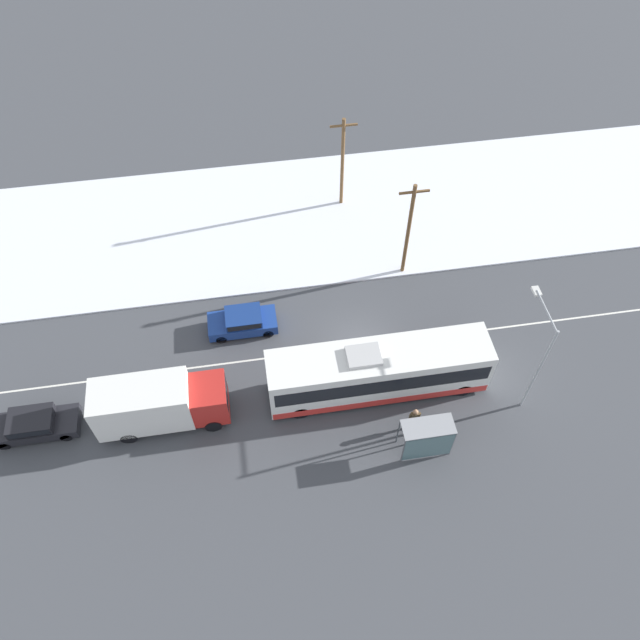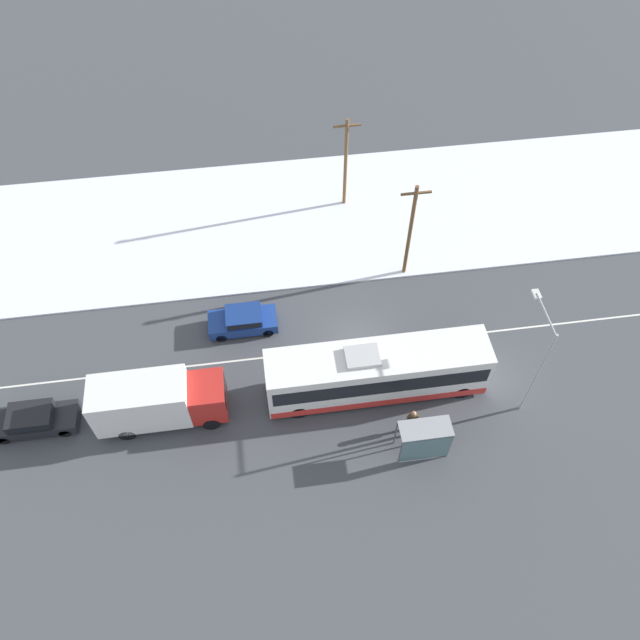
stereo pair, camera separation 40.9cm
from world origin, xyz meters
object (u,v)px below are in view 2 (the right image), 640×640
object	(u,v)px
utility_pole_snowlot	(346,162)
city_bus	(377,372)
streetlamp	(538,353)
utility_pole_roadside	(410,231)
bus_shelter	(425,440)
parked_car_near_truck	(34,419)
sedan_car	(243,320)
pedestrian_at_stop	(412,419)
box_truck	(156,401)

from	to	relation	value
utility_pole_snowlot	city_bus	bearing A→B (deg)	-92.74
streetlamp	utility_pole_roadside	bearing A→B (deg)	112.63
utility_pole_roadside	utility_pole_snowlot	world-z (taller)	utility_pole_roadside
bus_shelter	utility_pole_snowlot	size ratio (longest dim) A/B	0.38
parked_car_near_truck	streetlamp	size ratio (longest dim) A/B	0.65
sedan_car	pedestrian_at_stop	distance (m)	11.73
city_bus	utility_pole_snowlot	world-z (taller)	utility_pole_snowlot
city_bus	pedestrian_at_stop	world-z (taller)	city_bus
city_bus	bus_shelter	xyz separation A→B (m)	(1.67, -4.28, -0.08)
box_truck	pedestrian_at_stop	bearing A→B (deg)	-10.77
utility_pole_roadside	utility_pole_snowlot	size ratio (longest dim) A/B	1.03
pedestrian_at_stop	streetlamp	distance (m)	7.25
parked_car_near_truck	bus_shelter	distance (m)	20.81
pedestrian_at_stop	utility_pole_snowlot	bearing A→B (deg)	92.17
sedan_car	pedestrian_at_stop	xyz separation A→B (m)	(8.51, -8.08, 0.31)
pedestrian_at_stop	bus_shelter	bearing A→B (deg)	-81.41
parked_car_near_truck	streetlamp	distance (m)	26.72
box_truck	city_bus	bearing A→B (deg)	0.86
sedan_car	parked_car_near_truck	distance (m)	12.65
parked_car_near_truck	utility_pole_roadside	world-z (taller)	utility_pole_roadside
pedestrian_at_stop	streetlamp	xyz separation A→B (m)	(6.33, 1.03, 3.38)
sedan_car	bus_shelter	xyz separation A→B (m)	(8.74, -9.64, 0.89)
utility_pole_roadside	utility_pole_snowlot	distance (m)	7.61
city_bus	bus_shelter	world-z (taller)	city_bus
city_bus	utility_pole_snowlot	size ratio (longest dim) A/B	1.72
city_bus	utility_pole_snowlot	xyz separation A→B (m)	(0.74, 15.49, 1.96)
box_truck	streetlamp	bearing A→B (deg)	-4.38
box_truck	streetlamp	size ratio (longest dim) A/B	1.00
city_bus	box_truck	distance (m)	11.92
streetlamp	utility_pole_roadside	world-z (taller)	utility_pole_roadside
parked_car_near_truck	streetlamp	bearing A→B (deg)	-4.12
utility_pole_roadside	sedan_car	bearing A→B (deg)	-163.91
parked_car_near_truck	bus_shelter	world-z (taller)	bus_shelter
utility_pole_roadside	bus_shelter	bearing A→B (deg)	-98.41
pedestrian_at_stop	utility_pole_snowlot	distance (m)	18.41
city_bus	streetlamp	xyz separation A→B (m)	(7.76, -1.68, 2.72)
sedan_car	utility_pole_snowlot	world-z (taller)	utility_pole_snowlot
city_bus	utility_pole_roadside	size ratio (longest dim) A/B	1.67
utility_pole_snowlot	sedan_car	bearing A→B (deg)	-127.65
city_bus	utility_pole_roadside	world-z (taller)	utility_pole_roadside
bus_shelter	streetlamp	xyz separation A→B (m)	(6.09, 2.60, 2.80)
city_bus	pedestrian_at_stop	distance (m)	3.14
sedan_car	utility_pole_snowlot	bearing A→B (deg)	-127.65
sedan_car	pedestrian_at_stop	size ratio (longest dim) A/B	2.32
sedan_car	utility_pole_roadside	bearing A→B (deg)	-163.91
utility_pole_snowlot	streetlamp	bearing A→B (deg)	-67.78
bus_shelter	utility_pole_roadside	bearing A→B (deg)	81.59
parked_car_near_truck	pedestrian_at_stop	world-z (taller)	pedestrian_at_stop
streetlamp	utility_pole_roadside	xyz separation A→B (m)	(-4.21, 10.11, -0.66)
parked_car_near_truck	bus_shelter	bearing A→B (deg)	-12.50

